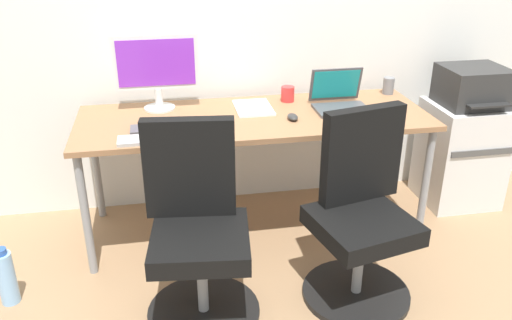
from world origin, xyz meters
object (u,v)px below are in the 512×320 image
at_px(office_chair_left, 197,233).
at_px(coffee_mug, 288,94).
at_px(office_chair_right, 361,217).
at_px(printer, 473,86).
at_px(side_cabinet, 461,153).
at_px(water_bottle_on_floor, 6,277).
at_px(open_laptop, 339,99).
at_px(desktop_monitor, 156,67).

bearing_deg(office_chair_left, coffee_mug, 54.86).
bearing_deg(office_chair_right, printer, 38.44).
distance_m(office_chair_right, side_cabinet, 1.28).
xyz_separation_m(office_chair_left, water_bottle_on_floor, (-0.93, 0.21, -0.28)).
distance_m(printer, water_bottle_on_floor, 2.86).
bearing_deg(office_chair_right, water_bottle_on_floor, 173.16).
distance_m(side_cabinet, open_laptop, 0.99).
relative_size(office_chair_left, open_laptop, 3.03).
bearing_deg(open_laptop, printer, 3.86).
relative_size(office_chair_left, coffee_mug, 10.22).
bearing_deg(office_chair_left, printer, 23.84).
bearing_deg(water_bottle_on_floor, coffee_mug, 24.05).
bearing_deg(water_bottle_on_floor, desktop_monitor, 41.11).
height_order(printer, desktop_monitor, desktop_monitor).
relative_size(office_chair_left, office_chair_right, 1.00).
height_order(side_cabinet, desktop_monitor, desktop_monitor).
distance_m(desktop_monitor, coffee_mug, 0.80).
xyz_separation_m(office_chair_left, desktop_monitor, (-0.13, 0.90, 0.55)).
bearing_deg(desktop_monitor, water_bottle_on_floor, -138.89).
bearing_deg(desktop_monitor, printer, -3.32).
bearing_deg(coffee_mug, office_chair_left, -125.14).
relative_size(office_chair_left, side_cabinet, 1.40).
bearing_deg(coffee_mug, water_bottle_on_floor, -155.95).
bearing_deg(printer, office_chair_right, -141.56).
bearing_deg(office_chair_right, open_laptop, 81.27).
distance_m(office_chair_left, water_bottle_on_floor, 0.99).
height_order(water_bottle_on_floor, desktop_monitor, desktop_monitor).
height_order(office_chair_right, side_cabinet, office_chair_right).
bearing_deg(coffee_mug, office_chair_right, -80.31).
bearing_deg(side_cabinet, open_laptop, -176.08).
xyz_separation_m(desktop_monitor, open_laptop, (1.04, -0.17, -0.20)).
relative_size(printer, coffee_mug, 4.35).
bearing_deg(side_cabinet, office_chair_right, -141.52).
xyz_separation_m(water_bottle_on_floor, desktop_monitor, (0.80, 0.70, 0.83)).
bearing_deg(side_cabinet, office_chair_left, -156.13).
height_order(office_chair_left, open_laptop, open_laptop).
height_order(office_chair_left, water_bottle_on_floor, office_chair_left).
height_order(printer, coffee_mug, printer).
xyz_separation_m(side_cabinet, coffee_mug, (-1.15, 0.11, 0.44)).
distance_m(side_cabinet, printer, 0.46).
distance_m(office_chair_right, coffee_mug, 0.98).
relative_size(side_cabinet, open_laptop, 2.17).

